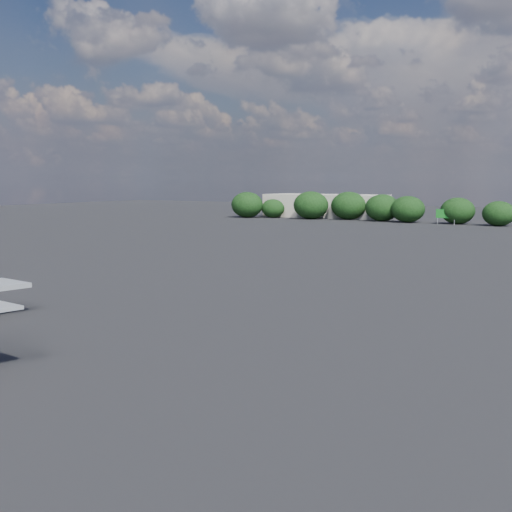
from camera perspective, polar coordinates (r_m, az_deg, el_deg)
The scene contains 3 objects.
ground at distance 103.66m, azimuth 6.26°, elevation -1.41°, with size 500.00×500.00×0.00m, color black.
terminal_building at distance 250.05m, azimuth 5.62°, elevation 4.01°, with size 42.00×16.00×8.00m.
highway_sign at distance 218.20m, azimuth 14.96°, elevation 3.27°, with size 6.00×0.30×4.50m.
Camera 1 is at (43.45, -33.09, 13.82)m, focal length 50.00 mm.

